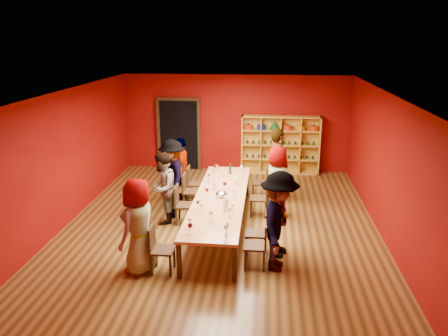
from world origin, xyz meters
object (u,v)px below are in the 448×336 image
Objects in this scene: spittoon_bowl at (221,194)px; wine_bottle at (230,170)px; person_left_4 at (182,169)px; chair_person_right_3 at (262,196)px; person_left_3 at (172,174)px; person_right_0 at (279,222)px; tasting_table at (220,199)px; chair_person_left_2 at (181,202)px; chair_person_left_3 at (189,189)px; chair_person_right_0 at (259,243)px; chair_person_left_0 at (158,246)px; person_right_1 at (277,218)px; chair_person_right_4 at (263,181)px; person_left_0 at (138,226)px; chair_person_right_1 at (260,230)px; person_left_2 at (163,188)px; shelving_unit at (280,142)px; person_right_4 at (277,164)px; chair_person_left_4 at (193,181)px; person_right_3 at (277,182)px.

wine_bottle is at bearing 88.33° from spittoon_bowl.
person_left_4 is 1.85× the size of chair_person_right_3.
person_left_3 is 3.74m from person_right_0.
chair_person_left_2 is (-0.91, 0.20, -0.20)m from tasting_table.
wine_bottle is (-1.17, 3.30, -0.08)m from person_right_0.
chair_person_right_0 is at bearing -56.39° from chair_person_left_3.
chair_person_left_0 is 3.07m from chair_person_left_3.
person_right_1 is 1.74× the size of chair_person_right_3.
tasting_table is at bearing -115.00° from chair_person_right_4.
person_left_0 is at bearing -96.40° from chair_person_left_3.
tasting_table is at bearing 129.61° from chair_person_right_1.
tasting_table is 2.72× the size of person_left_2.
wine_bottle reaches higher than chair_person_left_2.
person_left_2 is (-2.73, -4.12, -0.16)m from shelving_unit.
shelving_unit is 2.37m from person_right_4.
spittoon_bowl is at bearing -114.23° from chair_person_right_4.
chair_person_left_4 is 4.00m from person_right_0.
chair_person_left_3 is at bearing 123.61° from chair_person_right_0.
shelving_unit reaches higher than chair_person_left_2.
chair_person_right_1 is 1.00× the size of chair_person_right_4.
chair_person_left_2 and chair_person_left_3 have the same top height.
chair_person_left_0 and chair_person_left_2 have the same top height.
chair_person_left_4 is 0.52× the size of person_right_3.
person_left_4 reaches higher than chair_person_right_3.
person_right_4 is (2.19, 0.24, 0.45)m from chair_person_left_4.
person_left_4 is 3.97m from chair_person_right_0.
chair_person_right_4 is (2.16, 3.92, -0.39)m from person_left_0.
shelving_unit is at bearing 85.33° from chair_person_right_0.
wine_bottle is (-1.32, -2.65, -0.13)m from shelving_unit.
person_right_0 reaches higher than person_left_4.
person_right_4 is (2.58, 0.85, 0.08)m from person_left_3.
chair_person_left_2 is 0.54× the size of person_left_2.
shelving_unit is at bearing 84.87° from chair_person_right_1.
wine_bottle reaches higher than chair_person_left_0.
shelving_unit is 5.99m from chair_person_right_0.
person_left_2 is (-1.33, 0.20, 0.13)m from tasting_table.
chair_person_right_4 is 0.95m from wine_bottle.
person_left_3 is at bearing -17.34° from person_left_4.
person_left_2 is at bearing 101.02° from chair_person_left_0.
person_left_4 is 1.06× the size of person_right_1.
chair_person_left_3 is 3.18× the size of wine_bottle.
chair_person_right_0 reaches higher than spittoon_bowl.
chair_person_right_3 is 3.18× the size of wine_bottle.
person_left_0 is 3.87m from wine_bottle.
person_right_0 is (2.16, 0.33, 0.44)m from chair_person_left_0.
chair_person_left_2 is at bearing -90.00° from chair_person_left_3.
person_right_3 reaches higher than chair_person_left_2.
person_left_3 is (-0.05, 3.07, -0.01)m from person_left_0.
person_left_0 is 6.68× the size of spittoon_bowl.
person_right_3 is at bearing 60.73° from person_left_3.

